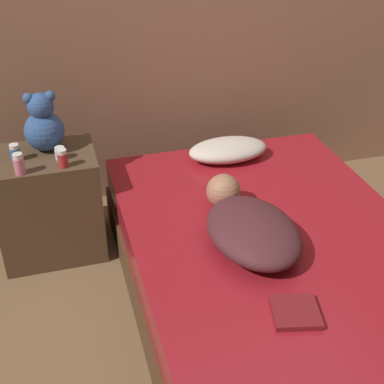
% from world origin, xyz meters
% --- Properties ---
extents(ground_plane, '(12.00, 12.00, 0.00)m').
position_xyz_m(ground_plane, '(0.00, 0.00, 0.00)').
color(ground_plane, brown).
extents(bed, '(1.35, 2.07, 0.42)m').
position_xyz_m(bed, '(0.00, 0.00, 0.21)').
color(bed, '#4C331E').
rests_on(bed, ground_plane).
extents(nightstand, '(0.54, 0.40, 0.60)m').
position_xyz_m(nightstand, '(-1.00, 0.80, 0.30)').
color(nightstand, brown).
rests_on(nightstand, ground_plane).
extents(pillow, '(0.46, 0.26, 0.11)m').
position_xyz_m(pillow, '(0.03, 0.84, 0.47)').
color(pillow, beige).
rests_on(pillow, bed).
extents(person_lying, '(0.42, 0.72, 0.17)m').
position_xyz_m(person_lying, '(-0.13, 0.07, 0.50)').
color(person_lying, '#4C2328').
rests_on(person_lying, bed).
extents(teddy_bear, '(0.21, 0.21, 0.32)m').
position_xyz_m(teddy_bear, '(-0.97, 0.87, 0.74)').
color(teddy_bear, '#335693').
rests_on(teddy_bear, nightstand).
extents(bottle_blue, '(0.05, 0.05, 0.09)m').
position_xyz_m(bottle_blue, '(-1.13, 0.79, 0.65)').
color(bottle_blue, '#3866B2').
rests_on(bottle_blue, nightstand).
extents(bottle_red, '(0.05, 0.05, 0.09)m').
position_xyz_m(bottle_red, '(-0.90, 0.65, 0.65)').
color(bottle_red, '#B72D2D').
rests_on(bottle_red, nightstand).
extents(bottle_clear, '(0.05, 0.05, 0.06)m').
position_xyz_m(bottle_clear, '(-0.91, 0.74, 0.63)').
color(bottle_clear, silver).
rests_on(bottle_clear, nightstand).
extents(bottle_pink, '(0.05, 0.05, 0.11)m').
position_xyz_m(bottle_pink, '(-1.11, 0.64, 0.65)').
color(bottle_pink, pink).
rests_on(bottle_pink, nightstand).
extents(book, '(0.21, 0.21, 0.02)m').
position_xyz_m(book, '(-0.13, -0.42, 0.43)').
color(book, maroon).
rests_on(book, bed).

